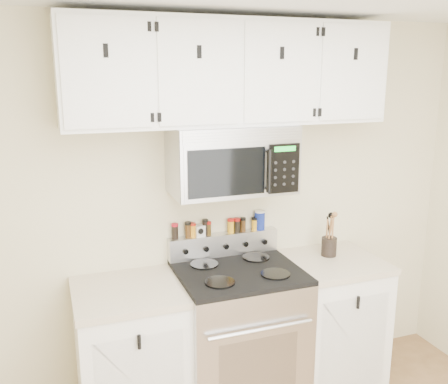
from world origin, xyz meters
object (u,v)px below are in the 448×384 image
Objects in this scene: microwave at (232,159)px; salt_canister at (260,220)px; range at (238,336)px; utensil_crock at (329,245)px.

microwave reaches higher than salt_canister.
microwave reaches higher than range.
utensil_crock is 2.29× the size of salt_canister.
salt_canister is (-0.44, 0.19, 0.17)m from utensil_crock.
range is 0.87m from utensil_crock.
salt_canister is at bearing 30.61° from microwave.
range is at bearing -133.02° from salt_canister.
salt_canister is at bearing 156.53° from utensil_crock.
utensil_crock is at bearing -2.90° from microwave.
salt_canister reaches higher than range.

